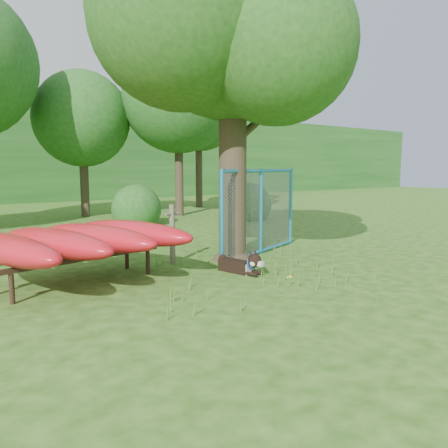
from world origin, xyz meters
TOP-DOWN VIEW (x-y plane):
  - ground at (0.00, 0.00)m, footprint 80.00×80.00m
  - oak_tree at (1.16, 2.26)m, footprint 6.37×5.64m
  - wooden_post at (-0.12, 2.67)m, footprint 0.36×0.14m
  - kayak_rack at (-2.35, 2.20)m, footprint 3.97×3.54m
  - husky_dog at (0.53, 1.04)m, footprint 0.46×1.14m
  - fence_section at (2.15, 2.34)m, footprint 3.34×1.31m
  - wildflower_clump at (0.56, -0.25)m, footprint 0.10×0.08m
  - bg_tree_c at (1.50, 13.00)m, footprint 4.00×4.00m
  - bg_tree_d at (5.00, 11.00)m, footprint 4.80×4.80m
  - bg_tree_e at (8.00, 14.00)m, footprint 4.60×4.60m
  - shrub_right at (6.50, 8.00)m, footprint 1.80×1.80m
  - shrub_mid at (2.00, 9.00)m, footprint 1.80×1.80m

SIDE VIEW (x-z plane):
  - ground at x=0.00m, z-range 0.00..0.00m
  - shrub_right at x=6.50m, z-range -0.90..0.90m
  - shrub_mid at x=2.00m, z-range -0.90..0.90m
  - wildflower_clump at x=0.56m, z-range 0.06..0.27m
  - husky_dog at x=0.53m, z-range -0.08..0.43m
  - wooden_post at x=-0.12m, z-range 0.04..1.34m
  - kayak_rack at x=-2.35m, z-range 0.28..1.32m
  - fence_section at x=2.15m, z-range -0.69..2.75m
  - bg_tree_c at x=1.50m, z-range 1.05..7.17m
  - bg_tree_d at x=5.00m, z-range 1.33..8.83m
  - oak_tree at x=1.16m, z-range 1.30..9.06m
  - bg_tree_e at x=8.00m, z-range 1.46..9.01m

